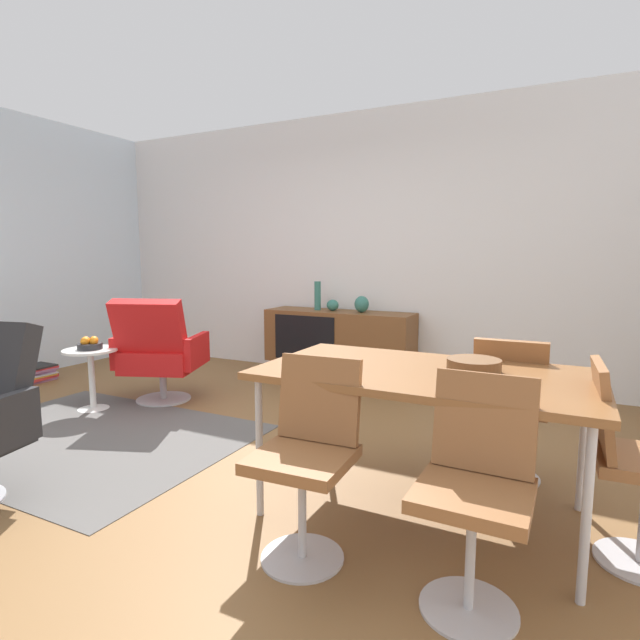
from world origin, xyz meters
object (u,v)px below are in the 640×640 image
Objects in this scene: vase_cobalt at (333,305)px; vase_ceramic_small at (318,296)px; dining_chair_front_right at (476,483)px; side_table_round at (91,372)px; dining_chair_back_right at (510,403)px; lounge_chair_red at (158,351)px; sideboard at (339,337)px; vase_sculptural_dark at (362,304)px; dining_table at (424,379)px; magazine_stack at (34,374)px; dining_chair_front_left at (308,450)px; wooden_bowl_on_table at (474,365)px; fruit_bowl at (90,344)px; dining_chair_far_end at (632,456)px.

vase_cobalt is 0.20m from vase_ceramic_small.
dining_chair_front_right is 3.47m from side_table_round.
side_table_round is at bearing -124.57° from vase_cobalt.
lounge_chair_red is at bearing 174.55° from dining_chair_back_right.
dining_chair_front_right is (1.91, -2.94, 0.03)m from sideboard.
dining_table is (1.30, -2.38, -0.11)m from vase_sculptural_dark.
magazine_stack is at bearing -150.28° from sideboard.
dining_table is 1.87× the size of dining_chair_front_left.
vase_sculptural_dark is at bearing 27.58° from magazine_stack.
side_table_round is at bearing 163.38° from dining_chair_front_right.
vase_ceramic_small is at bearing 62.66° from lounge_chair_red.
dining_chair_back_right is (0.13, 0.46, -0.30)m from wooden_bowl_on_table.
dining_chair_front_right is 4.28× the size of fruit_bowl.
wooden_bowl_on_table reaches higher than dining_table.
vase_ceramic_small is at bearing 180.00° from vase_sculptural_dark.
vase_sculptural_dark is 0.52m from vase_ceramic_small.
vase_sculptural_dark is at bearing 0.00° from vase_ceramic_small.
lounge_chair_red is at bearing 1.38° from magazine_stack.
dining_chair_front_right is at bearing -16.62° from side_table_round.
vase_ceramic_small is 0.36× the size of dining_chair_far_end.
vase_cobalt is 3.56m from dining_chair_front_right.
vase_cobalt is at bearing 57.61° from lounge_chair_red.
vase_ceramic_small is (-0.18, 0.00, 0.09)m from vase_cobalt.
dining_table is (1.56, -2.38, 0.26)m from sideboard.
lounge_chair_red reaches higher than dining_chair_front_left.
vase_ceramic_small is 2.33m from side_table_round.
vase_ceramic_small is at bearing 131.64° from wooden_bowl_on_table.
sideboard is 3.50m from dining_chair_front_right.
wooden_bowl_on_table is at bearing -14.75° from lounge_chair_red.
fruit_bowl is at bearing -131.89° from lounge_chair_red.
wooden_bowl_on_table is 0.57m from dining_chair_back_right.
vase_sculptural_dark reaches higher than dining_chair_back_right.
dining_chair_far_end reaches higher than fruit_bowl.
vase_sculptural_dark reaches higher than fruit_bowl.
fruit_bowl is (-2.97, 0.43, -0.13)m from dining_table.
fruit_bowl is at bearing -15.19° from magazine_stack.
dining_chair_front_right is 1.00× the size of dining_chair_back_right.
sideboard is 1.87× the size of dining_chair_front_right.
dining_chair_back_right is 0.78m from dining_chair_far_end.
side_table_round is (-2.62, 0.99, -0.15)m from dining_chair_front_left.
dining_chair_front_left is 4.21m from magazine_stack.
vase_sculptural_dark is at bearing 107.86° from dining_chair_front_left.
dining_chair_front_right reaches higher than sideboard.
sideboard is at bearing -1.52° from vase_cobalt.
vase_cobalt is 0.64× the size of fruit_bowl.
dining_chair_front_left reaches higher than fruit_bowl.
dining_chair_far_end is 3.89m from side_table_round.
vase_sculptural_dark is 0.18× the size of lounge_chair_red.
dining_chair_back_right is at bearing 57.80° from dining_chair_front_left.
dining_chair_back_right is 1.00× the size of dining_chair_far_end.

